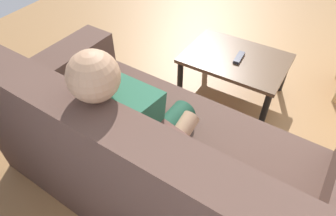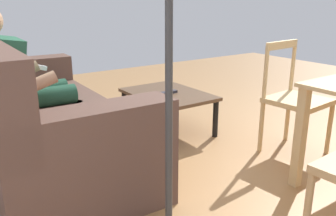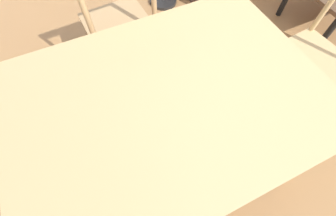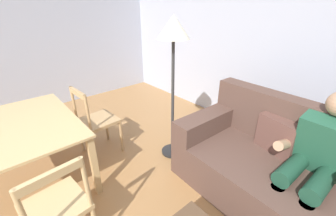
% 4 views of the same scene
% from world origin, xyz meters
% --- Properties ---
extents(couch, '(2.12, 1.03, 0.97)m').
position_xyz_m(couch, '(0.99, 1.66, 0.34)').
color(couch, brown).
rests_on(couch, ground_plane).
extents(person_lounging, '(0.60, 0.85, 1.18)m').
position_xyz_m(person_lounging, '(1.14, 1.69, 0.61)').
color(person_lounging, '#23563D').
rests_on(person_lounging, ground_plane).
extents(coffee_table, '(0.84, 0.60, 0.37)m').
position_xyz_m(coffee_table, '(1.02, 0.45, 0.32)').
color(coffee_table, brown).
rests_on(coffee_table, ground_plane).
extents(tv_remote, '(0.06, 0.17, 0.02)m').
position_xyz_m(tv_remote, '(1.00, 0.46, 0.38)').
color(tv_remote, '#2D2D38').
rests_on(tv_remote, coffee_table).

